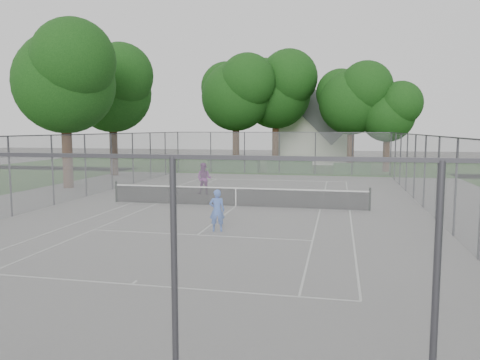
% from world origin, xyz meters
% --- Properties ---
extents(ground, '(120.00, 120.00, 0.00)m').
position_xyz_m(ground, '(0.00, 0.00, 0.00)').
color(ground, slate).
rests_on(ground, ground).
extents(grass_far, '(60.00, 20.00, 0.00)m').
position_xyz_m(grass_far, '(0.00, 26.00, 0.00)').
color(grass_far, '#1F4413').
rests_on(grass_far, ground).
extents(court_markings, '(11.03, 23.83, 0.01)m').
position_xyz_m(court_markings, '(0.00, 0.00, 0.01)').
color(court_markings, beige).
rests_on(court_markings, ground).
extents(tennis_net, '(12.87, 0.10, 1.10)m').
position_xyz_m(tennis_net, '(0.00, 0.00, 0.51)').
color(tennis_net, black).
rests_on(tennis_net, ground).
extents(perimeter_fence, '(18.08, 34.08, 3.52)m').
position_xyz_m(perimeter_fence, '(0.00, 0.00, 1.81)').
color(perimeter_fence, '#38383D').
rests_on(perimeter_fence, ground).
extents(tree_far_left, '(7.43, 6.78, 10.67)m').
position_xyz_m(tree_far_left, '(-4.61, 21.22, 7.33)').
color(tree_far_left, '#392014').
rests_on(tree_far_left, ground).
extents(tree_far_midleft, '(7.89, 7.20, 11.34)m').
position_xyz_m(tree_far_midleft, '(-1.19, 23.93, 7.79)').
color(tree_far_midleft, '#392014').
rests_on(tree_far_midleft, ground).
extents(tree_far_midright, '(6.76, 6.17, 9.72)m').
position_xyz_m(tree_far_midright, '(6.02, 21.47, 6.68)').
color(tree_far_midright, '#392014').
rests_on(tree_far_midright, ground).
extents(tree_far_right, '(5.47, 5.00, 7.87)m').
position_xyz_m(tree_far_right, '(9.09, 20.82, 5.40)').
color(tree_far_right, '#392014').
rests_on(tree_far_right, ground).
extents(tree_side_back, '(7.29, 6.65, 10.47)m').
position_xyz_m(tree_side_back, '(-13.03, 12.94, 7.20)').
color(tree_side_back, '#392014').
rests_on(tree_side_back, ground).
extents(tree_side_front, '(7.28, 6.65, 10.46)m').
position_xyz_m(tree_side_front, '(-12.08, 4.76, 7.19)').
color(tree_side_front, '#392014').
rests_on(tree_side_front, ground).
extents(hedge_left, '(4.47, 1.34, 1.12)m').
position_xyz_m(hedge_left, '(-4.15, 17.85, 0.56)').
color(hedge_left, '#1C4B18').
rests_on(hedge_left, ground).
extents(hedge_mid, '(3.84, 1.10, 1.21)m').
position_xyz_m(hedge_mid, '(0.75, 18.60, 0.60)').
color(hedge_mid, '#1C4B18').
rests_on(hedge_mid, ground).
extents(hedge_right, '(3.04, 1.11, 0.91)m').
position_xyz_m(hedge_right, '(6.02, 17.97, 0.46)').
color(hedge_right, '#1C4B18').
rests_on(hedge_right, ground).
extents(house, '(8.10, 6.28, 10.09)m').
position_xyz_m(house, '(2.14, 30.21, 4.06)').
color(house, silver).
rests_on(house, ground).
extents(girl_player, '(0.65, 0.50, 1.58)m').
position_xyz_m(girl_player, '(0.53, -5.62, 0.79)').
color(girl_player, blue).
rests_on(girl_player, ground).
extents(woman_player, '(0.91, 0.72, 1.85)m').
position_xyz_m(woman_player, '(-2.68, 3.63, 0.92)').
color(woman_player, '#642369').
rests_on(woman_player, ground).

